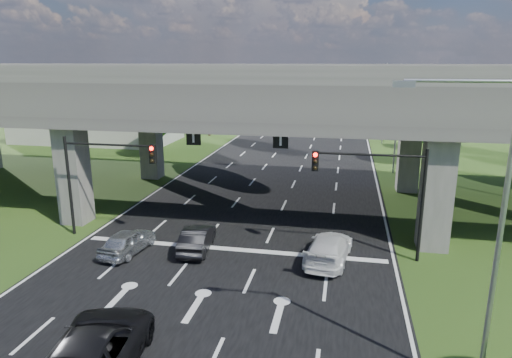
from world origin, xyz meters
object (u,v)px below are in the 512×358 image
(car_silver, at_px, (128,241))
(streetlight_far, at_px, (393,110))
(signal_right, at_px, (380,182))
(streetlight_beyond, at_px, (381,97))
(signal_left, at_px, (101,169))
(car_dark, at_px, (197,239))
(car_white, at_px, (329,248))
(streetlight_near, at_px, (487,218))
(car_trailing, at_px, (94,351))

(car_silver, bearing_deg, streetlight_far, -118.30)
(signal_right, height_order, streetlight_beyond, streetlight_beyond)
(signal_left, distance_m, car_dark, 7.02)
(signal_right, distance_m, car_dark, 10.28)
(streetlight_far, xyz_separation_m, car_silver, (-15.50, -22.09, -5.15))
(streetlight_beyond, distance_m, car_silver, 41.44)
(signal_left, height_order, car_dark, signal_left)
(car_dark, relative_size, car_white, 0.82)
(signal_left, height_order, streetlight_near, streetlight_near)
(signal_left, bearing_deg, car_silver, -39.93)
(car_trailing, bearing_deg, signal_left, -70.50)
(streetlight_near, relative_size, streetlight_beyond, 1.00)
(streetlight_beyond, relative_size, car_dark, 2.46)
(car_dark, xyz_separation_m, car_trailing, (-0.05, -10.55, 0.18))
(car_white, bearing_deg, signal_right, -151.28)
(streetlight_beyond, xyz_separation_m, car_trailing, (-11.95, -47.55, -4.96))
(streetlight_near, bearing_deg, car_trailing, -172.61)
(streetlight_near, xyz_separation_m, streetlight_far, (0.00, 30.00, 0.00))
(signal_right, relative_size, streetlight_beyond, 0.60)
(signal_right, distance_m, streetlight_near, 10.33)
(streetlight_beyond, height_order, car_silver, streetlight_beyond)
(signal_right, height_order, car_trailing, signal_right)
(car_silver, distance_m, car_white, 10.85)
(car_white, height_order, car_trailing, car_trailing)
(car_dark, bearing_deg, streetlight_far, -125.39)
(streetlight_far, distance_m, car_trailing, 34.10)
(signal_right, relative_size, signal_left, 1.00)
(car_silver, xyz_separation_m, car_dark, (3.60, 1.09, 0.00))
(signal_right, relative_size, streetlight_near, 0.60)
(streetlight_near, bearing_deg, car_silver, 152.95)
(signal_left, xyz_separation_m, car_white, (13.22, -0.94, -3.44))
(streetlight_far, height_order, car_white, streetlight_far)
(car_dark, bearing_deg, car_silver, 10.94)
(car_silver, bearing_deg, car_dark, -156.45)
(signal_left, xyz_separation_m, streetlight_far, (17.92, 20.06, 1.66))
(streetlight_far, bearing_deg, signal_left, -131.78)
(streetlight_far, distance_m, car_silver, 27.47)
(signal_right, bearing_deg, streetlight_beyond, 86.39)
(car_silver, relative_size, car_trailing, 0.64)
(car_dark, height_order, car_white, car_white)
(streetlight_far, height_order, car_dark, streetlight_far)
(signal_right, bearing_deg, streetlight_far, 83.53)
(streetlight_far, bearing_deg, streetlight_near, -90.00)
(signal_right, height_order, signal_left, same)
(streetlight_near, bearing_deg, signal_left, 150.98)
(car_white, bearing_deg, car_trailing, 63.04)
(car_white, bearing_deg, streetlight_far, -95.11)
(signal_left, xyz_separation_m, car_trailing, (5.97, -11.49, -3.30))
(signal_right, distance_m, car_white, 4.31)
(car_dark, distance_m, car_white, 7.19)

